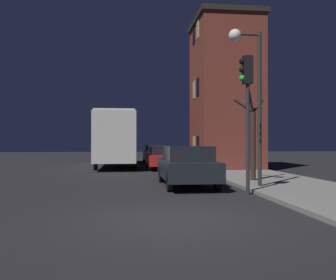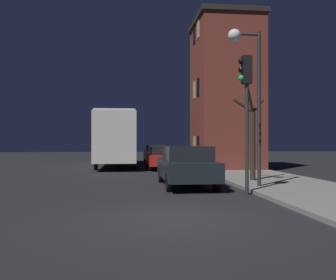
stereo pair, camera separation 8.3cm
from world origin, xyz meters
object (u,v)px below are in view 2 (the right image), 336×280
object	(u,v)px
streetlamp	(247,73)
car_near_lane	(186,165)
traffic_light	(246,95)
bare_tree	(252,135)
car_mid_lane	(161,157)
bus	(117,136)
car_far_lane	(155,153)

from	to	relation	value
streetlamp	car_near_lane	bearing A→B (deg)	149.90
streetlamp	traffic_light	distance (m)	1.71
traffic_light	car_near_lane	bearing A→B (deg)	121.70
streetlamp	bare_tree	world-z (taller)	streetlamp
bare_tree	car_mid_lane	xyz separation A→B (m)	(-3.00, 8.52, -1.25)
traffic_light	car_mid_lane	xyz separation A→B (m)	(-1.65, 11.87, -2.45)
traffic_light	bus	size ratio (longest dim) A/B	0.40
streetlamp	bus	xyz separation A→B (m)	(-5.00, 13.77, -2.01)
bare_tree	car_mid_lane	bearing A→B (deg)	109.41
car_near_lane	car_mid_lane	xyz separation A→B (m)	(-0.11, 9.38, -0.07)
bus	car_mid_lane	world-z (taller)	bus
traffic_light	bus	distance (m)	15.79
car_near_lane	bus	bearing A→B (deg)	103.29
bare_tree	car_mid_lane	world-z (taller)	bare_tree
bus	car_mid_lane	distance (m)	4.54
bus	car_far_lane	world-z (taller)	bus
traffic_light	car_far_lane	world-z (taller)	traffic_light
car_mid_lane	bare_tree	bearing A→B (deg)	-70.59
bus	car_near_lane	bearing A→B (deg)	-76.71
bus	traffic_light	bearing A→B (deg)	-73.34
car_mid_lane	car_far_lane	xyz separation A→B (m)	(0.17, 7.36, 0.05)
car_mid_lane	car_far_lane	size ratio (longest dim) A/B	1.06
bare_tree	car_far_lane	xyz separation A→B (m)	(-2.83, 15.88, -1.20)
car_near_lane	streetlamp	bearing A→B (deg)	-30.10
car_far_lane	traffic_light	bearing A→B (deg)	-85.59
traffic_light	car_mid_lane	bearing A→B (deg)	97.92
bus	streetlamp	bearing A→B (deg)	-70.05
streetlamp	car_mid_lane	distance (m)	11.30
traffic_light	car_far_lane	bearing A→B (deg)	94.41
bare_tree	car_near_lane	bearing A→B (deg)	-163.48
traffic_light	car_far_lane	distance (m)	19.44
streetlamp	bare_tree	xyz separation A→B (m)	(0.87, 2.03, -2.18)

